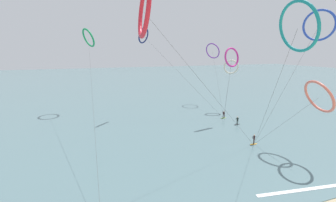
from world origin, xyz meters
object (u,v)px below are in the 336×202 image
(kite_crimson, at_px, (144,10))
(kite_magenta, at_px, (232,57))
(kite_cobalt, at_px, (319,25))
(kite_ivory, at_px, (231,67))
(surfer_lime, at_px, (224,115))
(kite_coral, at_px, (319,97))
(kite_emerald, at_px, (88,38))
(kite_navy, at_px, (144,35))
(kite_violet, at_px, (213,51))
(surfer_charcoal, at_px, (237,121))
(kite_teal, at_px, (298,27))
(surfer_amber, at_px, (254,140))

(kite_crimson, bearing_deg, kite_magenta, 133.77)
(kite_cobalt, xyz_separation_m, kite_ivory, (-0.79, 21.51, -7.85))
(surfer_lime, distance_m, kite_coral, 23.01)
(kite_emerald, height_order, kite_navy, kite_emerald)
(kite_ivory, distance_m, kite_violet, 10.81)
(surfer_charcoal, bearing_deg, kite_emerald, 46.14)
(kite_violet, bearing_deg, kite_emerald, 61.24)
(kite_emerald, height_order, kite_violet, kite_emerald)
(kite_navy, xyz_separation_m, kite_teal, (6.26, -34.84, -1.25))
(surfer_amber, relative_size, kite_ivory, 0.13)
(surfer_lime, bearing_deg, surfer_charcoal, 107.20)
(kite_ivory, distance_m, kite_emerald, 36.34)
(kite_ivory, distance_m, kite_coral, 27.98)
(surfer_amber, bearing_deg, kite_cobalt, -67.31)
(surfer_amber, distance_m, kite_coral, 11.59)
(surfer_lime, height_order, kite_ivory, kite_ivory)
(surfer_charcoal, height_order, kite_ivory, kite_ivory)
(kite_violet, relative_size, kite_crimson, 0.87)
(kite_cobalt, height_order, kite_emerald, kite_cobalt)
(surfer_amber, distance_m, kite_violet, 35.00)
(surfer_charcoal, relative_size, kite_navy, 0.08)
(surfer_amber, xyz_separation_m, kite_emerald, (-24.50, 32.96, 17.50))
(kite_ivory, height_order, kite_navy, kite_navy)
(kite_magenta, height_order, kite_teal, kite_teal)
(surfer_lime, xyz_separation_m, kite_magenta, (-0.41, -2.34, 13.03))
(surfer_lime, bearing_deg, surfer_amber, 91.78)
(kite_violet, height_order, kite_crimson, kite_crimson)
(kite_violet, distance_m, kite_crimson, 47.12)
(surfer_amber, distance_m, surfer_charcoal, 10.23)
(kite_crimson, bearing_deg, kite_coral, 93.29)
(kite_magenta, bearing_deg, kite_coral, -101.24)
(surfer_charcoal, height_order, kite_coral, kite_coral)
(surfer_charcoal, height_order, kite_teal, kite_teal)
(surfer_amber, relative_size, surfer_lime, 1.00)
(surfer_charcoal, xyz_separation_m, kite_violet, (5.59, 21.01, 14.33))
(surfer_amber, height_order, kite_teal, kite_teal)
(kite_violet, bearing_deg, kite_ivory, 153.18)
(surfer_lime, relative_size, kite_navy, 0.08)
(kite_magenta, distance_m, kite_emerald, 34.89)
(kite_crimson, bearing_deg, kite_ivory, 137.88)
(surfer_amber, height_order, surfer_lime, same)
(kite_navy, distance_m, kite_crimson, 30.36)
(kite_cobalt, relative_size, kite_crimson, 1.00)
(surfer_lime, height_order, surfer_charcoal, same)
(surfer_charcoal, relative_size, kite_cobalt, 0.08)
(kite_magenta, relative_size, kite_emerald, 0.33)
(kite_navy, xyz_separation_m, kite_crimson, (-6.77, -29.60, 0.30))
(kite_magenta, height_order, kite_navy, kite_navy)
(kite_navy, bearing_deg, kite_emerald, -84.49)
(surfer_charcoal, xyz_separation_m, kite_magenta, (-0.56, 2.57, 13.03))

